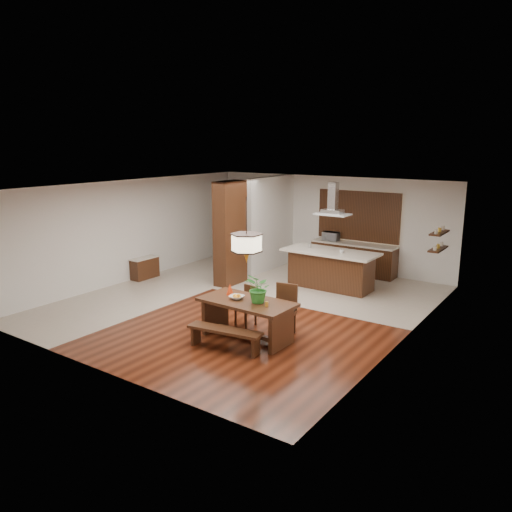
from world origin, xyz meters
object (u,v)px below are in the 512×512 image
Objects in this scene: hallway_console at (145,268)px; pendant_lantern at (246,230)px; foliage_plant at (259,289)px; microwave at (331,236)px; fruit_bowl at (237,297)px; kitchen_island at (331,269)px; dining_chair_left at (246,306)px; range_hood at (333,199)px; dining_table at (247,311)px; dining_bench at (225,339)px; dining_chair_right at (283,311)px; island_cup at (342,251)px.

pendant_lantern is at bearing -21.59° from hallway_console.
foliage_plant reaches higher than microwave.
kitchen_island is (0.02, 4.26, -0.30)m from fruit_bowl.
range_hood is (0.26, 3.63, 2.03)m from dining_chair_left.
foliage_plant is 0.66× the size of range_hood.
hallway_console is 0.34× the size of kitchen_island.
pendant_lantern is at bearing 7.91° from fruit_bowl.
dining_table is 1.51× the size of pendant_lantern.
dining_bench is 1.16× the size of pendant_lantern.
dining_chair_right reaches higher than dining_table.
pendant_lantern reaches higher than foliage_plant.
fruit_bowl is at bearing -62.16° from dining_chair_left.
dining_chair_left reaches higher than dining_table.
microwave is at bearing 117.22° from kitchen_island.
microwave is (-1.40, 6.01, -0.02)m from foliage_plant.
foliage_plant is (0.31, 0.72, 0.89)m from dining_bench.
foliage_plant is at bearing -30.68° from dining_chair_left.
dining_chair_right is 1.18× the size of range_hood.
dining_table is at bearing 135.00° from pendant_lantern.
hallway_console is at bearing 151.89° from dining_bench.
microwave is at bearing 100.43° from dining_table.
dining_chair_right is 3.59m from island_cup.
dining_table is 4.24m from kitchen_island.
hallway_console is 5.41m from kitchen_island.
dining_chair_left reaches higher than hallway_console.
microwave is at bearing 123.31° from island_cup.
island_cup is (5.30, 2.07, 0.79)m from hallway_console.
dining_bench is 4.89m from island_cup.
fruit_bowl is at bearing -84.73° from microwave.
island_cup is at bearing -18.03° from kitchen_island.
microwave is (4.04, 3.98, 0.77)m from hallway_console.
fruit_bowl is 0.60× the size of microwave.
island_cup is 0.23× the size of microwave.
pendant_lantern is at bearing -87.12° from range_hood.
dining_chair_right reaches higher than fruit_bowl.
pendant_lantern is 2.22× the size of foliage_plant.
kitchen_island is at bearing 96.78° from foliage_plant.
fruit_bowl is 2.61× the size of island_cup.
dining_chair_left is 3.61m from island_cup.
microwave is at bearing 44.58° from hallway_console.
dining_chair_left is 1.17m from foliage_plant.
hallway_console is 0.98× the size of range_hood.
dining_chair_left is at bearing -93.36° from kitchen_island.
foliage_plant is (-0.22, -0.57, 0.58)m from dining_chair_right.
range_hood is at bearing 93.35° from dining_chair_left.
dining_chair_right is 1.80× the size of foliage_plant.
kitchen_island reaches higher than hallway_console.
dining_chair_left reaches higher than dining_bench.
pendant_lantern reaches higher than fruit_bowl.
dining_chair_left is 4.16m from range_hood.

